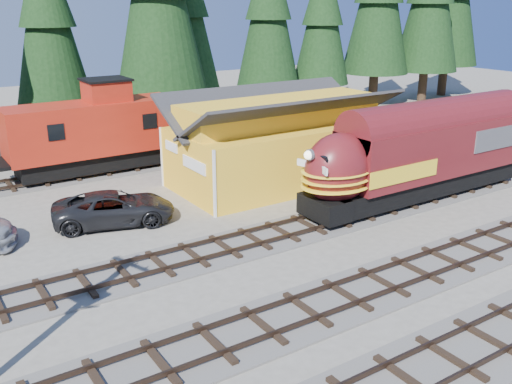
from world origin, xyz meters
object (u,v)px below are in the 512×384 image
caboose (94,132)px  locomotive (413,158)px  depot (280,132)px  pickup_truck_a (114,208)px

caboose → locomotive: bearing=-49.1°
locomotive → caboose: 18.51m
depot → locomotive: bearing=-59.7°
caboose → pickup_truck_a: size_ratio=1.80×
depot → locomotive: 7.56m
locomotive → depot: bearing=120.3°
locomotive → pickup_truck_a: (-14.16, 5.44, -1.57)m
locomotive → caboose: size_ratio=1.44×
depot → caboose: size_ratio=1.27×
locomotive → caboose: caboose is taller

